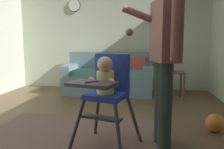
{
  "coord_description": "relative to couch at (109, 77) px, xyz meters",
  "views": [
    {
      "loc": [
        0.74,
        -2.31,
        1.06
      ],
      "look_at": [
        0.45,
        -0.24,
        0.77
      ],
      "focal_mm": 36.38,
      "sensor_mm": 36.0,
      "label": 1
    }
  ],
  "objects": [
    {
      "name": "side_table",
      "position": [
        1.3,
        -0.34,
        0.05
      ],
      "size": [
        0.4,
        0.4,
        0.52
      ],
      "color": "brown",
      "rests_on": "ground"
    },
    {
      "name": "high_chair",
      "position": [
        0.37,
        -2.57,
        0.32
      ],
      "size": [
        0.74,
        0.83,
        0.96
      ],
      "rotation": [
        0.0,
        0.0,
        -1.84
      ],
      "color": "#353439",
      "rests_on": "ground"
    },
    {
      "name": "toy_ball",
      "position": [
        1.59,
        -1.98,
        -0.22
      ],
      "size": [
        0.22,
        0.22,
        0.22
      ],
      "primitive_type": "sphere",
      "color": "orange",
      "rests_on": "ground"
    },
    {
      "name": "wall_far",
      "position": [
        -0.02,
        0.52,
        0.97
      ],
      "size": [
        5.16,
        0.06,
        2.6
      ],
      "primitive_type": "cube",
      "color": "beige",
      "rests_on": "ground"
    },
    {
      "name": "couch",
      "position": [
        0.0,
        0.0,
        0.0
      ],
      "size": [
        1.84,
        0.86,
        0.86
      ],
      "rotation": [
        0.0,
        0.0,
        -1.57
      ],
      "color": "slate",
      "rests_on": "ground"
    },
    {
      "name": "ground",
      "position": [
        -0.02,
        -2.44,
        -0.38
      ],
      "size": [
        5.96,
        7.45,
        0.1
      ],
      "primitive_type": "cube",
      "color": "brown"
    },
    {
      "name": "sippy_cup",
      "position": [
        1.27,
        -0.34,
        0.24
      ],
      "size": [
        0.07,
        0.07,
        0.1
      ],
      "primitive_type": "cylinder",
      "color": "orange",
      "rests_on": "side_table"
    },
    {
      "name": "wall_clock",
      "position": [
        -0.89,
        0.48,
        1.59
      ],
      "size": [
        0.3,
        0.04,
        0.3
      ],
      "color": "white"
    },
    {
      "name": "adult_standing",
      "position": [
        0.93,
        -2.44,
        0.61
      ],
      "size": [
        0.59,
        0.49,
        1.66
      ],
      "rotation": [
        0.0,
        0.0,
        -2.89
      ],
      "color": "#26352E",
      "rests_on": "ground"
    }
  ]
}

